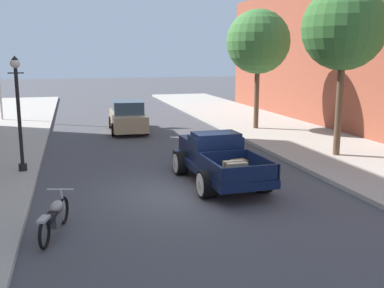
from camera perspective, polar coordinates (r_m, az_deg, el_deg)
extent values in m
plane|color=#47474C|center=(13.37, -0.18, -6.21)|extent=(140.00, 140.00, 0.00)
cube|color=#0F1938|center=(14.28, 3.45, -2.84)|extent=(1.94, 4.96, 0.24)
cube|color=#0F1938|center=(14.48, 2.99, -0.53)|extent=(1.60, 1.16, 0.80)
cube|color=#0F1938|center=(14.35, 3.08, 1.23)|extent=(1.47, 0.99, 0.12)
cube|color=#3D4C5B|center=(14.98, 2.25, 0.50)|extent=(1.33, 0.09, 0.44)
cube|color=#0F1938|center=(15.71, 1.36, -0.11)|extent=(1.38, 1.55, 0.52)
cube|color=silver|center=(16.46, 0.47, 0.35)|extent=(0.68, 0.13, 0.47)
cube|color=#0F1938|center=(12.99, 5.63, -3.67)|extent=(1.77, 2.16, 0.04)
cube|color=#0F1938|center=(12.65, 2.26, -3.00)|extent=(0.16, 2.10, 0.44)
cube|color=#0F1938|center=(13.26, 8.88, -2.46)|extent=(0.16, 2.10, 0.44)
cube|color=#0F1938|center=(12.04, 7.51, -3.83)|extent=(1.62, 0.14, 0.44)
cube|color=#0F1938|center=(13.84, 4.04, -1.77)|extent=(1.62, 0.14, 0.44)
cylinder|color=black|center=(15.29, -1.49, -2.43)|extent=(0.39, 0.81, 0.80)
cylinder|color=silver|center=(15.24, -2.16, -2.47)|extent=(0.04, 0.66, 0.66)
cylinder|color=silver|center=(15.24, -2.19, -2.48)|extent=(0.03, 0.24, 0.24)
cylinder|color=black|center=(15.85, 4.77, -1.97)|extent=(0.39, 0.81, 0.80)
cylinder|color=silver|center=(15.92, 5.39, -1.92)|extent=(0.04, 0.66, 0.66)
cylinder|color=silver|center=(15.92, 5.43, -1.92)|extent=(0.03, 0.24, 0.24)
cylinder|color=black|center=(12.80, 1.80, -5.15)|extent=(0.39, 0.81, 0.80)
cylinder|color=silver|center=(12.74, 1.01, -5.22)|extent=(0.04, 0.66, 0.66)
cylinder|color=silver|center=(12.74, 0.96, -5.22)|extent=(0.03, 0.24, 0.24)
cylinder|color=black|center=(13.47, 9.06, -4.45)|extent=(0.39, 0.81, 0.80)
cylinder|color=silver|center=(13.55, 9.76, -4.38)|extent=(0.04, 0.66, 0.66)
cylinder|color=silver|center=(13.56, 9.80, -4.37)|extent=(0.03, 0.24, 0.24)
cube|color=gray|center=(12.55, 5.51, -3.16)|extent=(0.62, 0.46, 0.40)
cube|color=#3D2D1E|center=(12.55, 5.51, -3.16)|extent=(0.62, 0.07, 0.42)
cube|color=brown|center=(13.30, 6.02, -2.61)|extent=(0.48, 0.39, 0.28)
torus|color=black|center=(11.35, -16.01, -8.10)|extent=(0.24, 0.67, 0.67)
torus|color=black|center=(10.06, -18.27, -10.78)|extent=(0.24, 0.67, 0.67)
cube|color=#4C4C51|center=(10.64, -17.16, -9.20)|extent=(0.35, 0.49, 0.28)
ellipsoid|color=gray|center=(10.79, -16.85, -7.60)|extent=(0.39, 0.57, 0.24)
cube|color=black|center=(10.36, -17.61, -8.90)|extent=(0.36, 0.60, 0.10)
cylinder|color=silver|center=(11.20, -16.18, -6.75)|extent=(0.11, 0.26, 0.58)
cylinder|color=silver|center=(11.01, -16.43, -5.55)|extent=(0.61, 0.19, 0.04)
cube|color=gray|center=(9.94, -18.39, -9.07)|extent=(0.28, 0.43, 0.06)
cube|color=tan|center=(24.15, -8.18, 3.02)|extent=(1.86, 4.35, 0.80)
cube|color=#384C5B|center=(23.91, -8.19, 4.68)|extent=(1.58, 2.05, 0.64)
cylinder|color=black|center=(25.41, -10.28, 2.72)|extent=(0.24, 0.67, 0.66)
cylinder|color=black|center=(25.54, -6.57, 2.87)|extent=(0.24, 0.67, 0.66)
cylinder|color=black|center=(22.86, -9.93, 1.80)|extent=(0.24, 0.67, 0.66)
cylinder|color=black|center=(23.01, -5.82, 1.97)|extent=(0.24, 0.67, 0.66)
cylinder|color=black|center=(16.31, -20.73, -2.76)|extent=(0.28, 0.28, 0.24)
cylinder|color=black|center=(16.00, -21.15, 3.23)|extent=(0.12, 0.12, 3.20)
cylinder|color=black|center=(15.88, -21.52, 8.41)|extent=(0.50, 0.04, 0.04)
sphere|color=silver|center=(15.87, -21.60, 9.53)|extent=(0.32, 0.32, 0.32)
cone|color=black|center=(15.87, -21.65, 10.17)|extent=(0.24, 0.24, 0.14)
cylinder|color=brown|center=(18.31, 18.20, 4.33)|extent=(0.26, 0.26, 3.67)
sphere|color=#33662D|center=(18.22, 18.79, 13.82)|extent=(3.17, 3.17, 3.17)
cylinder|color=brown|center=(24.26, 8.22, 5.90)|extent=(0.26, 0.26, 3.30)
sphere|color=#3D7538|center=(24.17, 8.41, 12.76)|extent=(3.33, 3.33, 3.33)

